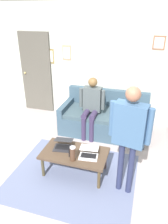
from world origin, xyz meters
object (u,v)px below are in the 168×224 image
coffee_table (75,155)px  french_press (73,153)px  couch (104,119)px  laptop_center (89,153)px  laptop_left (63,145)px  person_seated (91,104)px  person_standing (130,130)px  interior_door (36,73)px

coffee_table → french_press: bearing=101.4°
couch → laptop_center: bearing=92.6°
laptop_left → person_seated: size_ratio=0.27×
laptop_left → person_standing: 1.27m
french_press → couch: bearing=-94.7°
person_standing → couch: bearing=-68.1°
couch → french_press: couch is taller
laptop_left → laptop_center: laptop_left is taller
laptop_center → person_standing: (-0.60, 0.14, 0.63)m
interior_door → coffee_table: size_ratio=1.90×
interior_door → couch: (-1.95, 0.63, -0.72)m
coffee_table → laptop_center: 0.26m
laptop_center → french_press: (0.21, 0.17, 0.08)m
coffee_table → interior_door: bearing=-50.3°
couch → person_seated: size_ratio=1.45×
person_standing → person_seated: person_standing is taller
couch → person_seated: bearing=43.2°
interior_door → couch: 2.17m
person_seated → laptop_center: bearing=103.4°
couch → laptop_center: 1.54m
french_press → person_standing: size_ratio=0.16×
interior_door → laptop_left: 2.64m
laptop_left → laptop_center: bearing=168.4°
laptop_left → laptop_center: (-0.48, 0.10, -0.00)m
coffee_table → person_standing: (-0.85, 0.16, 0.71)m
coffee_table → laptop_center: bearing=175.6°
laptop_center → person_seated: 1.37m
laptop_center → french_press: size_ratio=1.24×
interior_door → person_standing: bearing=138.7°
laptop_left → person_seated: person_seated is taller
laptop_left → person_standing: size_ratio=0.21×
interior_door → coffee_table: (-1.77, 2.14, -0.66)m
laptop_left → french_press: 0.39m
interior_door → couch: size_ratio=1.10×
person_standing → person_seated: (0.91, -1.45, -0.35)m
laptop_left → french_press: (-0.27, 0.27, 0.08)m
laptop_left → person_standing: bearing=167.4°
interior_door → person_seated: bearing=153.4°
couch → laptop_left: size_ratio=5.30×
french_press → laptop_center: bearing=-140.0°
couch → french_press: bearing=85.3°
coffee_table → person_standing: 1.12m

